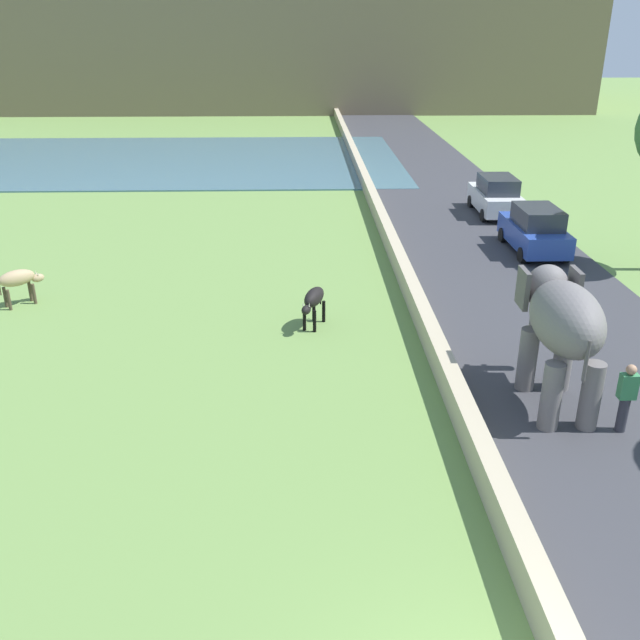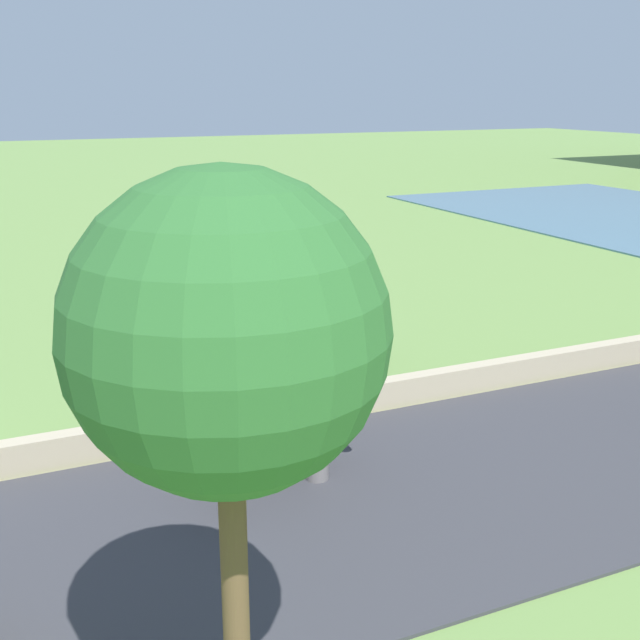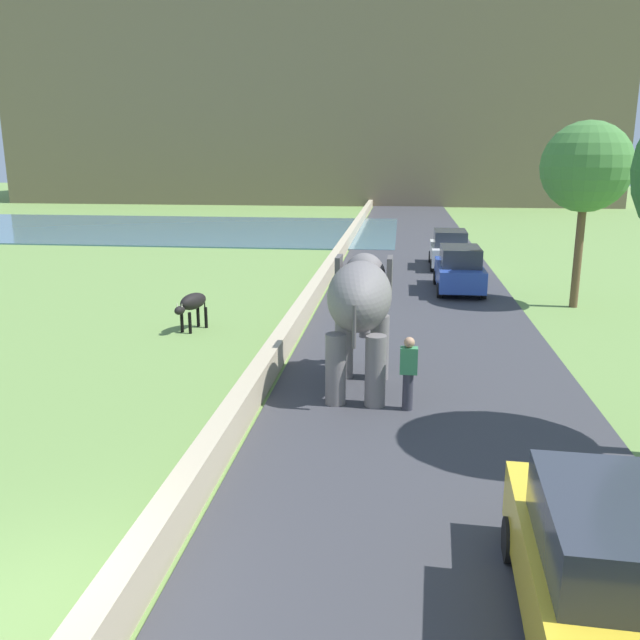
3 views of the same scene
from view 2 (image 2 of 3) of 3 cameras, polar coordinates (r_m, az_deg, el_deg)
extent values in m
cube|color=tan|center=(22.17, 18.93, -2.56)|extent=(0.40, 110.00, 0.68)
ellipsoid|color=slate|center=(14.53, -4.07, -3.54)|extent=(1.44, 2.72, 1.50)
cylinder|color=slate|center=(15.71, -1.45, -7.58)|extent=(0.44, 0.44, 1.60)
cylinder|color=slate|center=(15.01, -0.22, -8.76)|extent=(0.44, 0.44, 1.60)
cylinder|color=slate|center=(15.20, -7.65, -8.59)|extent=(0.44, 0.44, 1.60)
cylinder|color=slate|center=(14.47, -6.70, -9.88)|extent=(0.44, 0.44, 1.60)
ellipsoid|color=slate|center=(14.97, 1.03, -2.14)|extent=(1.01, 0.92, 1.10)
cube|color=#504C4C|center=(15.43, -0.36, -1.43)|extent=(0.13, 0.70, 0.90)
cube|color=#504C4C|center=(14.39, 1.54, -2.75)|extent=(0.13, 0.70, 0.90)
cylinder|color=slate|center=(15.46, 2.61, -5.04)|extent=(0.28, 0.28, 1.50)
cone|color=silver|center=(15.46, 2.05, -3.25)|extent=(0.13, 0.56, 0.17)
cone|color=silver|center=(15.09, 2.77, -3.76)|extent=(0.13, 0.56, 0.17)
cylinder|color=#504C4C|center=(14.29, -9.06, -5.55)|extent=(0.08, 0.08, 0.90)
cylinder|color=#33333D|center=(14.02, -6.35, -12.50)|extent=(0.22, 0.22, 0.85)
cube|color=#388451|center=(13.69, -6.44, -9.91)|extent=(0.36, 0.22, 0.56)
sphere|color=tan|center=(13.53, -6.49, -8.42)|extent=(0.22, 0.22, 0.22)
ellipsoid|color=black|center=(21.47, 3.10, -0.71)|extent=(0.81, 1.18, 0.50)
cylinder|color=black|center=(21.46, 2.10, -2.32)|extent=(0.10, 0.10, 0.65)
cylinder|color=black|center=(21.76, 2.03, -2.06)|extent=(0.10, 0.10, 0.65)
cylinder|color=black|center=(21.54, 4.14, -2.28)|extent=(0.10, 0.10, 0.65)
cylinder|color=black|center=(21.83, 4.04, -2.02)|extent=(0.10, 0.10, 0.65)
ellipsoid|color=black|center=(21.46, 1.42, -1.12)|extent=(0.37, 0.46, 0.26)
cone|color=beige|center=(21.32, 1.44, -0.76)|extent=(0.04, 0.04, 0.12)
cone|color=beige|center=(21.50, 1.40, -0.62)|extent=(0.04, 0.04, 0.12)
cylinder|color=black|center=(21.59, 4.52, -1.20)|extent=(0.04, 0.04, 0.45)
ellipsoid|color=tan|center=(30.23, -1.77, 4.27)|extent=(1.12, 1.05, 0.50)
cylinder|color=#493D2C|center=(30.32, -0.98, 3.20)|extent=(0.10, 0.10, 0.65)
cylinder|color=#493D2C|center=(30.05, -1.23, 3.08)|extent=(0.10, 0.10, 0.65)
cylinder|color=#493D2C|center=(30.65, -2.28, 3.33)|extent=(0.10, 0.10, 0.65)
cylinder|color=#493D2C|center=(30.38, -2.54, 3.22)|extent=(0.10, 0.10, 0.65)
ellipsoid|color=tan|center=(29.99, -0.68, 3.89)|extent=(0.46, 0.44, 0.26)
cone|color=beige|center=(30.03, -0.61, 4.24)|extent=(0.04, 0.04, 0.12)
cone|color=beige|center=(29.87, -0.75, 4.18)|extent=(0.04, 0.04, 0.12)
cylinder|color=#493D2C|center=(30.51, -2.67, 3.99)|extent=(0.04, 0.04, 0.45)
cylinder|color=brown|center=(8.74, -6.05, -20.20)|extent=(0.28, 0.28, 3.92)
sphere|color=#2D662D|center=(7.36, -6.74, -0.80)|extent=(3.08, 3.08, 3.08)
camera|label=1|loc=(20.55, -51.76, 12.98)|focal=38.90mm
camera|label=3|loc=(15.31, -61.67, 0.61)|focal=37.05mm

